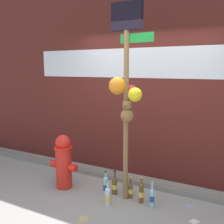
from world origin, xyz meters
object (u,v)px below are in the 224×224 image
object	(u,v)px
fire_hydrant	(64,161)
bottle_3	(152,197)
memorial_post	(126,81)
bottle_4	(141,193)
bottle_0	(108,196)
bottle_5	(115,185)
bottle_2	(130,190)
bottle_1	(106,185)

from	to	relation	value
fire_hydrant	bottle_3	size ratio (longest dim) A/B	2.28
memorial_post	bottle_4	xyz separation A→B (m)	(0.24, 0.02, -1.56)
memorial_post	bottle_0	size ratio (longest dim) A/B	8.16
bottle_4	bottle_5	world-z (taller)	bottle_4
fire_hydrant	bottle_4	size ratio (longest dim) A/B	2.27
bottle_2	bottle_5	bearing A→B (deg)	-177.76
bottle_1	bottle_3	size ratio (longest dim) A/B	0.96
bottle_4	bottle_2	bearing A→B (deg)	161.54
memorial_post	fire_hydrant	distance (m)	1.65
bottle_3	bottle_1	bearing A→B (deg)	177.61
bottle_5	bottle_1	bearing A→B (deg)	-147.89
memorial_post	bottle_2	bearing A→B (deg)	61.04
fire_hydrant	bottle_3	world-z (taller)	fire_hydrant
fire_hydrant	bottle_2	bearing A→B (deg)	9.39
bottle_0	bottle_4	size ratio (longest dim) A/B	0.89
memorial_post	bottle_0	distance (m)	1.61
bottle_0	bottle_4	world-z (taller)	bottle_4
bottle_1	bottle_3	bearing A→B (deg)	-2.39
bottle_2	bottle_3	bearing A→B (deg)	-16.89
bottle_0	bottle_5	xyz separation A→B (m)	(-0.07, 0.34, 0.01)
bottle_5	bottle_0	bearing A→B (deg)	-78.22
bottle_1	bottle_5	world-z (taller)	bottle_5
bottle_3	bottle_4	world-z (taller)	bottle_4
bottle_0	memorial_post	bearing A→B (deg)	62.51
bottle_1	bottle_5	size ratio (longest dim) A/B	0.98
fire_hydrant	bottle_2	distance (m)	1.14
fire_hydrant	bottle_4	world-z (taller)	fire_hydrant
fire_hydrant	bottle_2	size ratio (longest dim) A/B	2.68
bottle_3	bottle_2	bearing A→B (deg)	163.11
bottle_2	bottle_4	size ratio (longest dim) A/B	0.85
bottle_1	bottle_2	bearing A→B (deg)	12.46
bottle_2	bottle_4	xyz separation A→B (m)	(0.20, -0.07, 0.04)
bottle_2	fire_hydrant	bearing A→B (deg)	-170.61
bottle_1	bottle_4	size ratio (longest dim) A/B	0.95
bottle_3	bottle_4	bearing A→B (deg)	164.87
bottle_1	bottle_2	world-z (taller)	bottle_1
memorial_post	bottle_3	world-z (taller)	memorial_post
bottle_0	bottle_5	distance (m)	0.35
bottle_1	bottle_2	xyz separation A→B (m)	(0.37, 0.08, -0.02)
bottle_0	bottle_2	xyz separation A→B (m)	(0.19, 0.35, -0.01)
bottle_1	bottle_4	bearing A→B (deg)	1.70
bottle_0	bottle_1	bearing A→B (deg)	124.65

